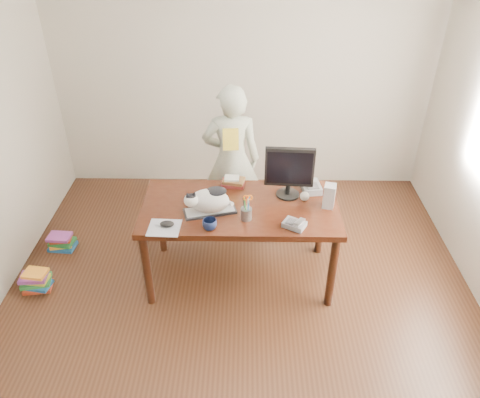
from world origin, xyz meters
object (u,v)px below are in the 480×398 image
(keyboard, at_px, (210,211))
(phone, at_px, (295,224))
(book_pile_a, at_px, (36,281))
(coffee_mug, at_px, (210,224))
(desk, at_px, (240,215))
(baseball, at_px, (305,196))
(book_stack, at_px, (233,182))
(mouse, at_px, (167,224))
(monitor, at_px, (289,170))
(cat, at_px, (208,200))
(pen_cup, at_px, (246,212))
(calculator, at_px, (311,187))
(speaker, at_px, (329,196))
(book_pile_b, at_px, (62,242))
(person, at_px, (232,160))

(keyboard, height_order, phone, phone)
(book_pile_a, bearing_deg, coffee_mug, -4.23)
(desk, xyz_separation_m, book_pile_a, (-1.75, -0.28, -0.51))
(baseball, distance_m, book_stack, 0.64)
(keyboard, xyz_separation_m, baseball, (0.77, 0.19, 0.03))
(mouse, height_order, coffee_mug, coffee_mug)
(coffee_mug, bearing_deg, monitor, 36.76)
(cat, relative_size, book_stack, 1.85)
(pen_cup, bearing_deg, coffee_mug, -154.05)
(book_pile_a, bearing_deg, phone, -1.94)
(phone, bearing_deg, keyboard, -165.62)
(desk, distance_m, mouse, 0.68)
(desk, relative_size, mouse, 14.27)
(cat, relative_size, monitor, 0.88)
(desk, bearing_deg, calculator, 15.94)
(cat, relative_size, book_pile_a, 1.47)
(cat, relative_size, pen_cup, 1.77)
(cat, bearing_deg, speaker, -9.06)
(mouse, relative_size, book_pile_b, 0.43)
(calculator, distance_m, book_pile_a, 2.49)
(mouse, relative_size, coffee_mug, 1.02)
(phone, distance_m, calculator, 0.55)
(keyboard, distance_m, cat, 0.11)
(book_pile_b, bearing_deg, mouse, -28.62)
(cat, bearing_deg, coffee_mug, -98.38)
(mouse, bearing_deg, speaker, 15.30)
(cat, distance_m, coffee_mug, 0.23)
(desk, distance_m, monitor, 0.57)
(person, bearing_deg, coffee_mug, 79.91)
(pen_cup, bearing_deg, desk, 101.20)
(cat, distance_m, book_pile_b, 1.73)
(mouse, xyz_separation_m, baseball, (1.08, 0.38, 0.01))
(keyboard, bearing_deg, cat, -171.64)
(speaker, bearing_deg, monitor, 170.59)
(cat, bearing_deg, desk, 19.96)
(monitor, relative_size, phone, 2.25)
(baseball, bearing_deg, book_pile_b, 173.46)
(cat, xyz_separation_m, book_pile_a, (-1.50, -0.10, -0.78))
(coffee_mug, bearing_deg, speaker, 18.80)
(monitor, distance_m, person, 0.83)
(cat, height_order, baseball, cat)
(coffee_mug, bearing_deg, mouse, 175.66)
(phone, relative_size, speaker, 1.00)
(monitor, bearing_deg, coffee_mug, -139.87)
(mouse, xyz_separation_m, phone, (0.97, 0.01, -0.00))
(calculator, bearing_deg, person, 136.39)
(mouse, relative_size, person, 0.08)
(desk, distance_m, book_stack, 0.31)
(person, relative_size, book_pile_a, 5.52)
(calculator, relative_size, person, 0.15)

